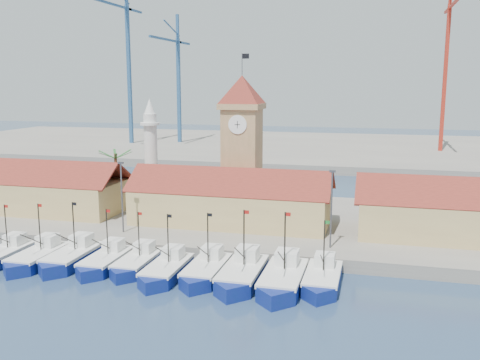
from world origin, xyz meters
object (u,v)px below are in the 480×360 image
(boat_0, at_px, (3,256))
(clock_tower, at_px, (242,141))
(minaret, at_px, (151,152))
(boat_5, at_px, (166,271))

(boat_0, height_order, clock_tower, clock_tower)
(clock_tower, distance_m, minaret, 15.30)
(boat_0, bearing_deg, minaret, 74.64)
(boat_5, bearing_deg, clock_tower, 84.90)
(boat_5, relative_size, clock_tower, 0.41)
(boat_5, height_order, minaret, minaret)
(minaret, bearing_deg, clock_tower, -7.61)
(boat_5, height_order, clock_tower, clock_tower)
(boat_0, distance_m, minaret, 28.31)
(boat_5, bearing_deg, boat_0, 179.34)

